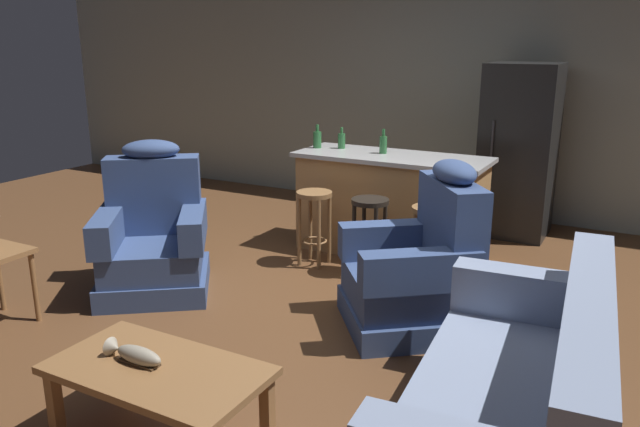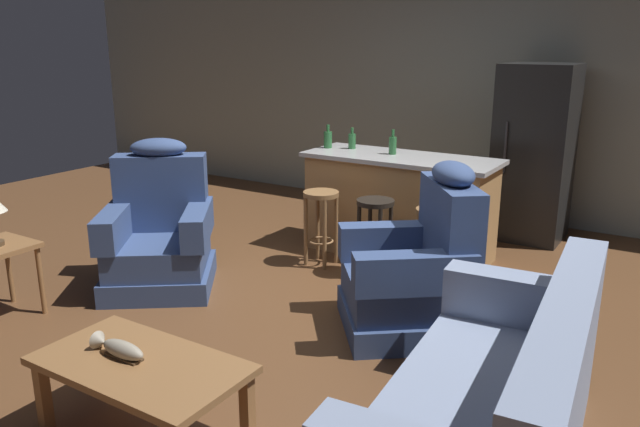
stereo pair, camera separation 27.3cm
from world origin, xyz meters
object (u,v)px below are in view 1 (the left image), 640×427
Objects in this scene: coffee_table at (158,377)px; recliner_near_island at (419,270)px; recliner_near_lamp at (154,239)px; bottle_tall_green at (383,144)px; bar_stool_left at (314,214)px; bottle_short_amber at (342,140)px; couch at (517,406)px; bar_stool_right at (430,232)px; bottle_wine_dark at (317,139)px; kitchen_island at (390,204)px; bar_stool_middle at (370,222)px; fish_figurine at (134,354)px; refrigerator at (518,151)px.

recliner_near_island is at bearing 70.09° from coffee_table.
recliner_near_lamp is at bearing -28.44° from recliner_near_island.
bar_stool_left is at bearing -118.67° from bottle_tall_green.
bottle_short_amber is (-0.10, 0.73, 0.56)m from bar_stool_left.
couch is at bearing -42.32° from bar_stool_left.
bar_stool_left is at bearing -69.02° from recliner_near_island.
couch is 2.99m from bar_stool_left.
recliner_near_island is at bearing -57.88° from bottle_tall_green.
bar_stool_right is (0.51, 2.65, 0.11)m from coffee_table.
bar_stool_left is at bearing 102.38° from coffee_table.
bottle_wine_dark is at bearing -158.66° from bottle_short_amber.
couch is 8.58× the size of bottle_wine_dark.
kitchen_island reaches higher than bar_stool_middle.
fish_figurine is 3.30m from kitchen_island.
refrigerator is 7.65× the size of bottle_tall_green.
refrigerator reaches higher than recliner_near_lamp.
bottle_tall_green is (-0.90, 1.43, 0.61)m from recliner_near_island.
coffee_table is at bearing -74.62° from bottle_wine_dark.
bottle_wine_dark is at bearing 178.94° from kitchen_island.
bottle_tall_green reaches higher than bottle_short_amber.
fish_figurine is 0.50× the size of bar_stool_middle.
recliner_near_island is at bearing -47.52° from bottle_short_amber.
bar_stool_right is at bearing 0.00° from bar_stool_left.
bar_stool_right reaches higher than fish_figurine.
kitchen_island reaches higher than fish_figurine.
fish_figurine is at bearing -80.46° from bar_stool_left.
recliner_near_island is 1.80m from bottle_tall_green.
coffee_table is 0.17m from fish_figurine.
bar_stool_middle is at bearing -84.50° from recliner_near_island.
recliner_near_lamp is 1.76× the size of bar_stool_right.
bottle_tall_green is at bearing -60.39° from couch.
recliner_near_lamp reaches higher than bottle_wine_dark.
recliner_near_island is at bearing -92.51° from refrigerator.
bar_stool_right is at bearing 76.53° from fish_figurine.
coffee_table is 3.24× the size of fish_figurine.
recliner_near_island reaches higher than bar_stool_middle.
refrigerator is 2.08m from bottle_wine_dark.
recliner_near_lamp is (-3.08, 0.89, 0.08)m from couch.
refrigerator is at bearing 79.90° from coffee_table.
couch reaches higher than fish_figurine.
bar_stool_right is at bearing -24.55° from bottle_wine_dark.
recliner_near_island reaches higher than bottle_wine_dark.
recliner_near_lamp is at bearing -20.95° from couch.
kitchen_island is (-0.11, 3.28, 0.11)m from coffee_table.
recliner_near_island is 0.78m from bar_stool_right.
coffee_table is 1.75m from couch.
bottle_wine_dark is (0.55, 1.77, 0.61)m from recliner_near_lamp.
coffee_table is 0.92× the size of recliner_near_lamp.
bar_stool_left is at bearing -127.00° from refrigerator.
recliner_near_lamp is at bearing -112.54° from bottle_short_amber.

